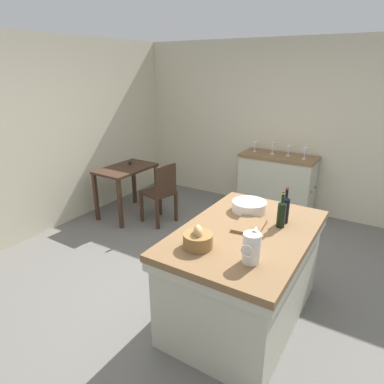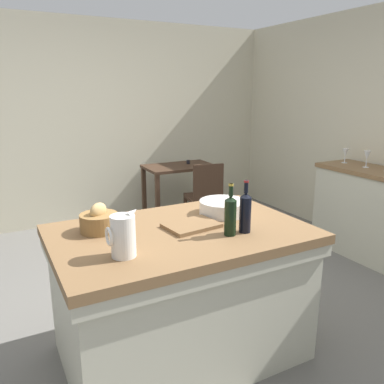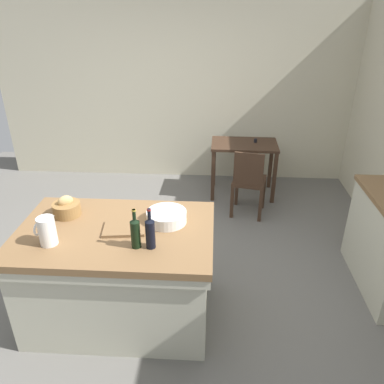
# 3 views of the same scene
# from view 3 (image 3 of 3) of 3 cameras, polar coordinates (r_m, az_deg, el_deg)

# --- Properties ---
(ground_plane) EXTENTS (6.76, 6.76, 0.00)m
(ground_plane) POSITION_cam_3_polar(r_m,az_deg,el_deg) (3.99, -5.51, -12.51)
(ground_plane) COLOR #66635E
(wall_back) EXTENTS (5.32, 0.12, 2.60)m
(wall_back) POSITION_cam_3_polar(r_m,az_deg,el_deg) (5.80, -2.20, 14.66)
(wall_back) COLOR beige
(wall_back) RESTS_ON ground
(island_table) EXTENTS (1.58, 1.03, 0.88)m
(island_table) POSITION_cam_3_polar(r_m,az_deg,el_deg) (3.34, -10.88, -11.49)
(island_table) COLOR brown
(island_table) RESTS_ON ground
(writing_desk) EXTENTS (0.91, 0.58, 0.82)m
(writing_desk) POSITION_cam_3_polar(r_m,az_deg,el_deg) (5.35, 7.81, 5.98)
(writing_desk) COLOR #3D281C
(writing_desk) RESTS_ON ground
(wooden_chair) EXTENTS (0.48, 0.48, 0.91)m
(wooden_chair) POSITION_cam_3_polar(r_m,az_deg,el_deg) (4.83, 8.53, 1.72)
(wooden_chair) COLOR #3D281C
(wooden_chair) RESTS_ON ground
(pitcher) EXTENTS (0.17, 0.13, 0.27)m
(pitcher) POSITION_cam_3_polar(r_m,az_deg,el_deg) (3.02, -20.95, -5.43)
(pitcher) COLOR silver
(pitcher) RESTS_ON island_table
(wash_bowl) EXTENTS (0.33, 0.33, 0.10)m
(wash_bowl) POSITION_cam_3_polar(r_m,az_deg,el_deg) (3.13, -3.84, -3.72)
(wash_bowl) COLOR silver
(wash_bowl) RESTS_ON island_table
(bread_basket) EXTENTS (0.23, 0.23, 0.18)m
(bread_basket) POSITION_cam_3_polar(r_m,az_deg,el_deg) (3.39, -18.31, -2.31)
(bread_basket) COLOR olive
(bread_basket) RESTS_ON island_table
(cutting_board) EXTENTS (0.36, 0.28, 0.02)m
(cutting_board) POSITION_cam_3_polar(r_m,az_deg,el_deg) (3.09, -10.09, -5.38)
(cutting_board) COLOR brown
(cutting_board) RESTS_ON island_table
(wine_bottle_dark) EXTENTS (0.07, 0.07, 0.32)m
(wine_bottle_dark) POSITION_cam_3_polar(r_m,az_deg,el_deg) (2.79, -6.29, -6.01)
(wine_bottle_dark) COLOR black
(wine_bottle_dark) RESTS_ON island_table
(wine_bottle_amber) EXTENTS (0.07, 0.07, 0.32)m
(wine_bottle_amber) POSITION_cam_3_polar(r_m,az_deg,el_deg) (2.81, -8.49, -5.98)
(wine_bottle_amber) COLOR black
(wine_bottle_amber) RESTS_ON island_table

